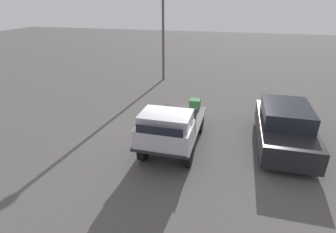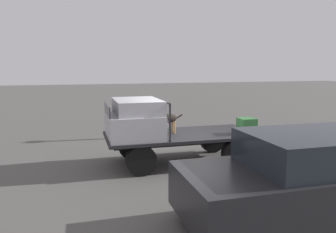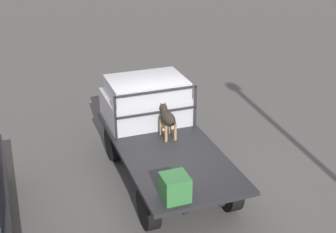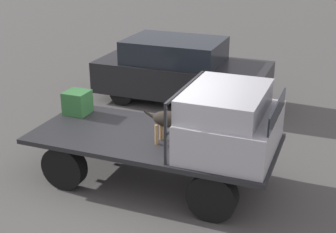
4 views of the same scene
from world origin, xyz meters
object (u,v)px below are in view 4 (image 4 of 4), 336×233
(cargo_crate, at_px, (77,102))
(parked_sedan, at_px, (181,71))
(dog, at_px, (171,120))
(flatbed_truck, at_px, (153,148))

(cargo_crate, xyz_separation_m, parked_sedan, (0.81, 3.54, -0.24))
(cargo_crate, bearing_deg, dog, -16.59)
(dog, xyz_separation_m, parked_sedan, (-1.35, 4.19, -0.45))
(dog, distance_m, cargo_crate, 2.26)
(dog, bearing_deg, flatbed_truck, 158.25)
(flatbed_truck, distance_m, dog, 0.77)
(dog, height_order, cargo_crate, dog)
(flatbed_truck, xyz_separation_m, parked_sedan, (-0.96, 4.02, 0.20))
(cargo_crate, bearing_deg, flatbed_truck, -15.09)
(flatbed_truck, bearing_deg, cargo_crate, 164.91)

